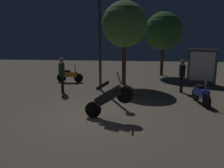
{
  "coord_description": "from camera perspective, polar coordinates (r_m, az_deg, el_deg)",
  "views": [
    {
      "loc": [
        1.5,
        -7.14,
        2.66
      ],
      "look_at": [
        0.59,
        0.88,
        1.0
      ],
      "focal_mm": 35.05,
      "sensor_mm": 36.0,
      "label": 1
    }
  ],
  "objects": [
    {
      "name": "motorcycle_blue_parked_right",
      "position": [
        9.78,
        22.19,
        -2.38
      ],
      "size": [
        0.43,
        1.66,
        1.11
      ],
      "rotation": [
        0.0,
        0.0,
        4.85
      ],
      "color": "black",
      "rests_on": "ground_plane"
    },
    {
      "name": "person_rider_beside",
      "position": [
        11.28,
        -12.95,
        3.19
      ],
      "size": [
        0.3,
        0.67,
        1.77
      ],
      "rotation": [
        0.0,
        0.0,
        0.18
      ],
      "color": "black",
      "rests_on": "ground_plane"
    },
    {
      "name": "tree_left_bg",
      "position": [
        16.65,
        13.23,
        13.25
      ],
      "size": [
        2.72,
        2.72,
        4.59
      ],
      "color": "#4C331E",
      "rests_on": "ground_plane"
    },
    {
      "name": "kiosk_billboard",
      "position": [
        14.06,
        22.43,
        4.18
      ],
      "size": [
        1.68,
        0.95,
        2.1
      ],
      "rotation": [
        0.0,
        0.0,
        2.84
      ],
      "color": "#595960",
      "rests_on": "ground_plane"
    },
    {
      "name": "streetlamp_near",
      "position": [
        11.41,
        -3.21,
        14.42
      ],
      "size": [
        0.36,
        0.36,
        5.08
      ],
      "color": "#38383D",
      "rests_on": "ground_plane"
    },
    {
      "name": "motorcycle_orange_parked_left",
      "position": [
        13.92,
        -10.95,
        2.23
      ],
      "size": [
        1.66,
        0.32,
        1.11
      ],
      "rotation": [
        0.0,
        0.0,
        0.02
      ],
      "color": "black",
      "rests_on": "ground_plane"
    },
    {
      "name": "motorcycle_black_foreground",
      "position": [
        7.33,
        -0.92,
        -3.52
      ],
      "size": [
        1.66,
        0.38,
        1.63
      ],
      "rotation": [
        0.0,
        0.0,
        -0.09
      ],
      "color": "black",
      "rests_on": "ground_plane"
    },
    {
      "name": "tree_center_bg",
      "position": [
        12.85,
        3.25,
        15.16
      ],
      "size": [
        2.58,
        2.58,
        4.76
      ],
      "color": "#4C331E",
      "rests_on": "ground_plane"
    },
    {
      "name": "person_bystander_far",
      "position": [
        11.51,
        17.81,
        2.76
      ],
      "size": [
        0.24,
        0.66,
        1.67
      ],
      "rotation": [
        0.0,
        0.0,
        6.28
      ],
      "color": "black",
      "rests_on": "ground_plane"
    },
    {
      "name": "ground_plane",
      "position": [
        7.76,
        -5.14,
        -8.46
      ],
      "size": [
        40.0,
        40.0,
        0.0
      ],
      "primitive_type": "plane",
      "color": "#756656"
    }
  ]
}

